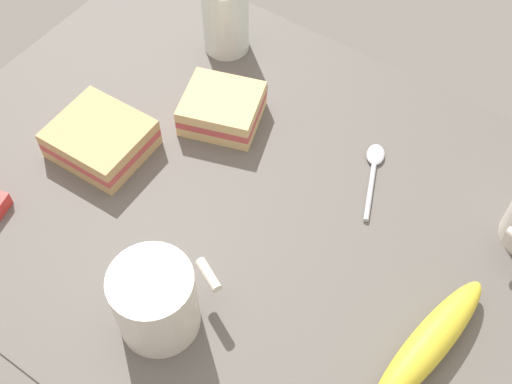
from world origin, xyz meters
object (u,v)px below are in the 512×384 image
at_px(coffee_mug_black, 158,302).
at_px(sandwich_main, 101,139).
at_px(banana, 429,344).
at_px(sandwich_side, 222,109).
at_px(spoon, 373,169).
at_px(glass_of_milk, 226,21).

relative_size(coffee_mug_black, sandwich_main, 0.96).
bearing_deg(banana, sandwich_side, 159.06).
height_order(coffee_mug_black, spoon, coffee_mug_black).
bearing_deg(spoon, banana, -48.12).
distance_m(sandwich_main, sandwich_side, 0.17).
distance_m(coffee_mug_black, spoon, 0.34).
bearing_deg(coffee_mug_black, sandwich_side, 113.60).
bearing_deg(sandwich_side, glass_of_milk, 123.69).
relative_size(sandwich_side, spoon, 1.04).
relative_size(coffee_mug_black, glass_of_milk, 1.03).
relative_size(sandwich_side, glass_of_milk, 1.12).
bearing_deg(glass_of_milk, sandwich_side, -56.31).
distance_m(banana, spoon, 0.25).
distance_m(coffee_mug_black, banana, 0.29).
bearing_deg(coffee_mug_black, spoon, 74.11).
height_order(coffee_mug_black, sandwich_main, coffee_mug_black).
xyz_separation_m(banana, spoon, (-0.17, 0.19, -0.02)).
bearing_deg(glass_of_milk, coffee_mug_black, -63.12).
bearing_deg(banana, sandwich_main, 178.55).
height_order(sandwich_main, banana, sandwich_main).
height_order(sandwich_main, spoon, sandwich_main).
height_order(glass_of_milk, banana, glass_of_milk).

